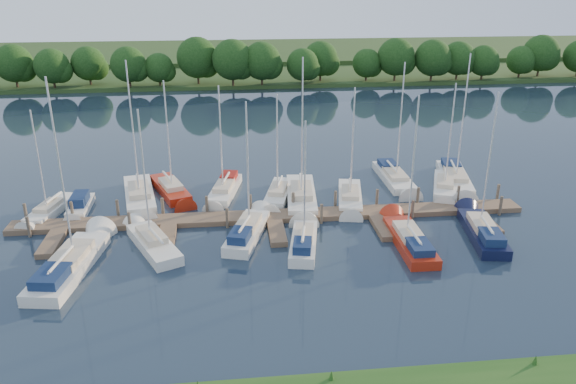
{
  "coord_description": "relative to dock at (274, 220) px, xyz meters",
  "views": [
    {
      "loc": [
        -3.28,
        -32.15,
        18.13
      ],
      "look_at": [
        1.16,
        8.0,
        2.2
      ],
      "focal_mm": 35.0,
      "sensor_mm": 36.0,
      "label": 1
    }
  ],
  "objects": [
    {
      "name": "motorboat",
      "position": [
        -15.44,
        3.9,
        0.15
      ],
      "size": [
        1.51,
        5.12,
        1.71
      ],
      "rotation": [
        0.0,
        0.0,
        3.15
      ],
      "color": "silver",
      "rests_on": "ground"
    },
    {
      "name": "sailboat_n_4",
      "position": [
        -3.81,
        6.22,
        0.13
      ],
      "size": [
        3.2,
        7.87,
        10.01
      ],
      "rotation": [
        0.0,
        0.0,
        2.93
      ],
      "color": "silver",
      "rests_on": "ground"
    },
    {
      "name": "sailboat_s_1",
      "position": [
        -8.91,
        -3.26,
        0.08
      ],
      "size": [
        4.61,
        7.76,
        10.31
      ],
      "rotation": [
        0.0,
        0.0,
        0.44
      ],
      "color": "silver",
      "rests_on": "ground"
    },
    {
      "name": "sailboat_n_6",
      "position": [
        2.63,
        3.77,
        0.08
      ],
      "size": [
        3.11,
        9.93,
        12.55
      ],
      "rotation": [
        0.0,
        0.0,
        3.05
      ],
      "color": "silver",
      "rests_on": "ground"
    },
    {
      "name": "mooring_pilings",
      "position": [
        0.0,
        1.13,
        0.4
      ],
      "size": [
        38.24,
        2.84,
        2.0
      ],
      "color": "#473D33",
      "rests_on": "ground"
    },
    {
      "name": "sailboat_n_7",
      "position": [
        6.72,
        3.39,
        0.07
      ],
      "size": [
        3.13,
        8.03,
        10.11
      ],
      "rotation": [
        0.0,
        0.0,
        2.95
      ],
      "color": "silver",
      "rests_on": "ground"
    },
    {
      "name": "sailboat_n_3",
      "position": [
        -8.37,
        6.8,
        0.08
      ],
      "size": [
        4.19,
        8.03,
        10.4
      ],
      "rotation": [
        0.0,
        0.0,
        3.5
      ],
      "color": "#9F210E",
      "rests_on": "ground"
    },
    {
      "name": "sailboat_n_0",
      "position": [
        -17.75,
        3.46,
        0.07
      ],
      "size": [
        2.94,
        7.04,
        8.89
      ],
      "rotation": [
        0.0,
        0.0,
        2.92
      ],
      "color": "silver",
      "rests_on": "ground"
    },
    {
      "name": "sailboat_n_5",
      "position": [
        0.76,
        4.8,
        0.08
      ],
      "size": [
        3.2,
        7.38,
        9.46
      ],
      "rotation": [
        0.0,
        0.0,
        2.89
      ],
      "color": "silver",
      "rests_on": "ground"
    },
    {
      "name": "sailboat_s_2",
      "position": [
        -2.13,
        -2.27,
        0.15
      ],
      "size": [
        3.78,
        8.01,
        10.39
      ],
      "rotation": [
        0.0,
        0.0,
        -0.3
      ],
      "color": "silver",
      "rests_on": "ground"
    },
    {
      "name": "sailboat_s_5",
      "position": [
        14.92,
        -4.09,
        0.14
      ],
      "size": [
        3.17,
        8.65,
        11.01
      ],
      "rotation": [
        0.0,
        0.0,
        -0.16
      ],
      "color": "black",
      "rests_on": "ground"
    },
    {
      "name": "distant_hill",
      "position": [
        0.0,
        92.69,
        0.5
      ],
      "size": [
        220.0,
        40.0,
        1.4
      ],
      "primitive_type": "cube",
      "color": "#334C21",
      "rests_on": "ground"
    },
    {
      "name": "ground",
      "position": [
        0.0,
        -7.31,
        -0.2
      ],
      "size": [
        260.0,
        260.0,
        0.0
      ],
      "primitive_type": "plane",
      "color": "#192533",
      "rests_on": "ground"
    },
    {
      "name": "dock",
      "position": [
        0.0,
        0.0,
        0.0
      ],
      "size": [
        40.0,
        6.0,
        0.4
      ],
      "color": "brown",
      "rests_on": "ground"
    },
    {
      "name": "treeline",
      "position": [
        0.3,
        54.82,
        3.97
      ],
      "size": [
        146.67,
        10.36,
        8.29
      ],
      "color": "#38281C",
      "rests_on": "ground"
    },
    {
      "name": "sailboat_n_2",
      "position": [
        -10.9,
        5.48,
        0.08
      ],
      "size": [
        3.77,
        9.75,
        12.27
      ],
      "rotation": [
        0.0,
        0.0,
        3.33
      ],
      "color": "silver",
      "rests_on": "ground"
    },
    {
      "name": "sailboat_s_0",
      "position": [
        -13.78,
        -5.82,
        0.14
      ],
      "size": [
        3.75,
        10.3,
        12.89
      ],
      "rotation": [
        0.0,
        0.0,
        -0.16
      ],
      "color": "silver",
      "rests_on": "ground"
    },
    {
      "name": "sailboat_s_4",
      "position": [
        9.21,
        -4.74,
        0.12
      ],
      "size": [
        2.16,
        8.64,
        11.0
      ],
      "rotation": [
        0.0,
        0.0,
        -0.01
      ],
      "color": "#9F210E",
      "rests_on": "ground"
    },
    {
      "name": "sailboat_n_9",
      "position": [
        15.58,
        5.0,
        0.07
      ],
      "size": [
        4.09,
        7.74,
        9.99
      ],
      "rotation": [
        0.0,
        0.0,
        2.77
      ],
      "color": "silver",
      "rests_on": "ground"
    },
    {
      "name": "far_shore",
      "position": [
        0.0,
        67.69,
        0.1
      ],
      "size": [
        180.0,
        30.0,
        0.6
      ],
      "primitive_type": "cube",
      "color": "#213C17",
      "rests_on": "ground"
    },
    {
      "name": "sailboat_s_3",
      "position": [
        1.71,
        -4.39,
        0.14
      ],
      "size": [
        2.84,
        7.28,
        9.47
      ],
      "rotation": [
        0.0,
        0.0,
        -0.19
      ],
      "color": "silver",
      "rests_on": "ground"
    },
    {
      "name": "sailboat_n_10",
      "position": [
        17.25,
        6.77,
        0.12
      ],
      "size": [
        4.06,
        9.76,
        12.16
      ],
      "rotation": [
        0.0,
        0.0,
        2.92
      ],
      "color": "silver",
      "rests_on": "ground"
    },
    {
      "name": "sailboat_n_8",
      "position": [
        11.85,
        7.68,
        0.11
      ],
      "size": [
        2.15,
        9.0,
        11.36
      ],
      "rotation": [
        0.0,
        0.0,
        3.14
      ],
      "color": "silver",
      "rests_on": "ground"
    }
  ]
}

